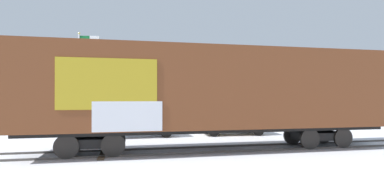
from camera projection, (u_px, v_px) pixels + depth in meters
ground_plane at (206, 150)px, 13.16m from camera, size 260.00×260.00×0.00m
track at (163, 151)px, 12.74m from camera, size 59.95×6.18×0.08m
freight_car at (213, 90)px, 13.22m from camera, size 16.24×4.22×4.63m
flagpole at (83, 67)px, 22.33m from camera, size 1.56×0.20×7.18m
hillside at (159, 89)px, 86.52m from camera, size 130.59×38.45×14.54m
parked_car_white at (135, 124)px, 17.61m from camera, size 4.94×2.36×1.52m
parked_car_tan at (232, 121)px, 18.81m from camera, size 4.06×1.94×1.68m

